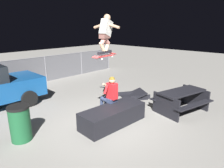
# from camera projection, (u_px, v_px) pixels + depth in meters

# --- Properties ---
(ground_plane) EXTENTS (40.00, 40.00, 0.00)m
(ground_plane) POSITION_uv_depth(u_px,v_px,m) (109.00, 123.00, 6.24)
(ground_plane) COLOR gray
(ledge_box_main) EXTENTS (2.13, 0.91, 0.54)m
(ledge_box_main) POSITION_uv_depth(u_px,v_px,m) (113.00, 116.00, 6.09)
(ledge_box_main) COLOR black
(ledge_box_main) RESTS_ON ground
(person_sitting_on_ledge) EXTENTS (0.59, 0.76, 1.38)m
(person_sitting_on_ledge) POSITION_uv_depth(u_px,v_px,m) (110.00, 94.00, 6.46)
(person_sitting_on_ledge) COLOR #2D3856
(person_sitting_on_ledge) RESTS_ON ground
(skateboard) EXTENTS (1.04, 0.39, 0.13)m
(skateboard) POSITION_uv_depth(u_px,v_px,m) (105.00, 56.00, 6.03)
(skateboard) COLOR #B72D2D
(skater_airborne) EXTENTS (0.63, 0.88, 1.12)m
(skater_airborne) POSITION_uv_depth(u_px,v_px,m) (106.00, 32.00, 5.88)
(skater_airborne) COLOR black
(kicker_ramp) EXTENTS (1.25, 1.21, 0.37)m
(kicker_ramp) POSITION_uv_depth(u_px,v_px,m) (133.00, 96.00, 8.43)
(kicker_ramp) COLOR black
(kicker_ramp) RESTS_ON ground
(picnic_table_back) EXTENTS (1.97, 1.71, 0.75)m
(picnic_table_back) POSITION_uv_depth(u_px,v_px,m) (181.00, 98.00, 6.96)
(picnic_table_back) COLOR black
(picnic_table_back) RESTS_ON ground
(trash_bin) EXTENTS (0.55, 0.55, 0.95)m
(trash_bin) POSITION_uv_depth(u_px,v_px,m) (20.00, 123.00, 5.19)
(trash_bin) COLOR #19512D
(trash_bin) RESTS_ON ground
(fence_back) EXTENTS (12.05, 0.05, 1.36)m
(fence_back) POSITION_uv_depth(u_px,v_px,m) (23.00, 72.00, 9.87)
(fence_back) COLOR slate
(fence_back) RESTS_ON ground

